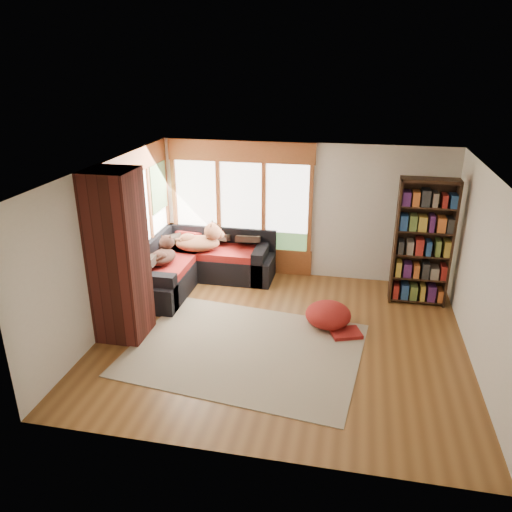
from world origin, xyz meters
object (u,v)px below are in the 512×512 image
at_px(brick_chimney, 118,257).
at_px(pouf, 328,314).
at_px(bookshelf, 423,243).
at_px(dog_tan, 201,242).
at_px(sectional_sofa, 194,268).
at_px(area_rug, 245,349).
at_px(dog_brindle, 164,255).

height_order(brick_chimney, pouf, brick_chimney).
bearing_deg(pouf, bookshelf, 38.48).
bearing_deg(dog_tan, sectional_sofa, -135.60).
relative_size(brick_chimney, sectional_sofa, 1.18).
relative_size(area_rug, dog_tan, 3.47).
xyz_separation_m(area_rug, dog_brindle, (-1.86, 1.62, 0.72)).
bearing_deg(dog_brindle, sectional_sofa, -37.86).
distance_m(sectional_sofa, dog_tan, 0.52).
relative_size(dog_tan, dog_brindle, 1.36).
distance_m(area_rug, bookshelf, 3.54).
xyz_separation_m(bookshelf, dog_brindle, (-4.47, -0.50, -0.38)).
distance_m(sectional_sofa, pouf, 2.88).
bearing_deg(brick_chimney, dog_tan, 75.80).
xyz_separation_m(pouf, dog_tan, (-2.51, 1.34, 0.57)).
height_order(bookshelf, pouf, bookshelf).
relative_size(brick_chimney, area_rug, 0.78).
distance_m(brick_chimney, bookshelf, 4.98).
bearing_deg(area_rug, bookshelf, 38.94).
bearing_deg(sectional_sofa, area_rug, -59.02).
relative_size(bookshelf, pouf, 3.03).
relative_size(sectional_sofa, dog_tan, 2.30).
xyz_separation_m(brick_chimney, bookshelf, (4.54, 2.04, -0.19)).
bearing_deg(area_rug, dog_brindle, 138.86).
bearing_deg(sectional_sofa, dog_brindle, -131.19).
relative_size(area_rug, bookshelf, 1.50).
bearing_deg(bookshelf, dog_brindle, -173.68).
height_order(bookshelf, dog_brindle, bookshelf).
bearing_deg(dog_brindle, bookshelf, -84.23).
bearing_deg(sectional_sofa, bookshelf, -3.91).
xyz_separation_m(dog_tan, dog_brindle, (-0.50, -0.67, -0.05)).
bearing_deg(area_rug, brick_chimney, 177.88).
bearing_deg(brick_chimney, area_rug, -2.12).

